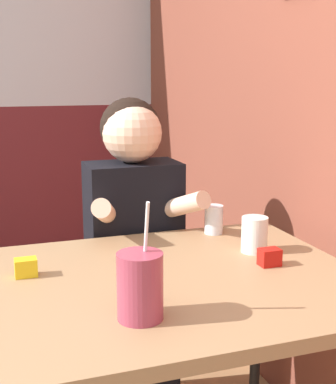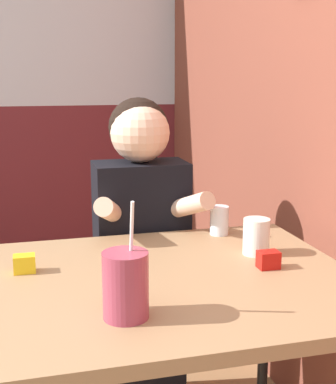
% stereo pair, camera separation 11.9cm
% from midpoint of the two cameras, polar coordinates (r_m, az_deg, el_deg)
% --- Properties ---
extents(brick_wall_right, '(0.08, 4.46, 2.70)m').
position_cam_midpoint_polar(brick_wall_right, '(2.48, 6.17, 13.78)').
color(brick_wall_right, brown).
rests_on(brick_wall_right, ground_plane).
extents(main_table, '(1.05, 0.85, 0.74)m').
position_cam_midpoint_polar(main_table, '(1.50, -1.98, -11.34)').
color(main_table, '#93704C').
rests_on(main_table, ground_plane).
extents(person_seated, '(0.42, 0.41, 1.21)m').
position_cam_midpoint_polar(person_seated, '(2.02, -5.38, -5.99)').
color(person_seated, black).
rests_on(person_seated, ground_plane).
extents(cocktail_pitcher, '(0.11, 0.11, 0.27)m').
position_cam_midpoint_polar(cocktail_pitcher, '(1.22, -5.84, -9.98)').
color(cocktail_pitcher, '#99384C').
rests_on(cocktail_pitcher, main_table).
extents(glass_near_pitcher, '(0.06, 0.06, 0.10)m').
position_cam_midpoint_polar(glass_near_pitcher, '(1.87, 3.09, -2.95)').
color(glass_near_pitcher, silver).
rests_on(glass_near_pitcher, main_table).
extents(glass_center, '(0.08, 0.08, 0.11)m').
position_cam_midpoint_polar(glass_center, '(1.68, 7.21, -4.54)').
color(glass_center, silver).
rests_on(glass_center, main_table).
extents(condiment_ketchup, '(0.06, 0.04, 0.05)m').
position_cam_midpoint_polar(condiment_ketchup, '(1.58, 8.65, -6.91)').
color(condiment_ketchup, '#B7140F').
rests_on(condiment_ketchup, main_table).
extents(condiment_mustard, '(0.06, 0.04, 0.05)m').
position_cam_midpoint_polar(condiment_mustard, '(1.54, -17.10, -7.73)').
color(condiment_mustard, yellow).
rests_on(condiment_mustard, main_table).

